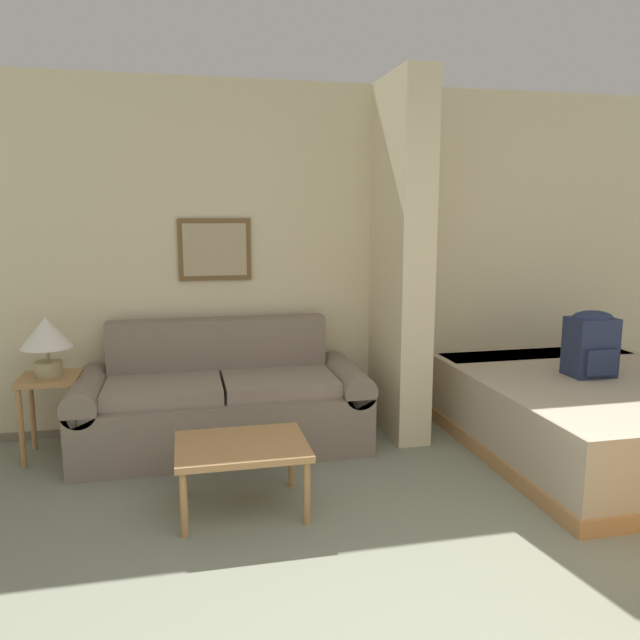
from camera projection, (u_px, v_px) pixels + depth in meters
name	position (u px, v px, depth m)	size (l,w,h in m)	color
wall_back	(315.00, 258.00, 4.88)	(7.04, 0.16, 2.60)	beige
wall_partition_pillar	(401.00, 260.00, 4.57)	(0.24, 0.76, 2.60)	beige
couch	(222.00, 403.00, 4.42)	(2.02, 0.84, 0.87)	gray
coffee_table	(242.00, 451.00, 3.44)	(0.72, 0.56, 0.39)	#B27F4C
side_table	(50.00, 392.00, 4.20)	(0.38, 0.38, 0.56)	#B27F4C
table_lamp	(46.00, 337.00, 4.13)	(0.33, 0.33, 0.40)	tan
bed	(596.00, 414.00, 4.33)	(1.72, 2.10, 0.52)	#B27F4C
backpack	(591.00, 342.00, 4.32)	(0.31, 0.26, 0.46)	#232D4C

